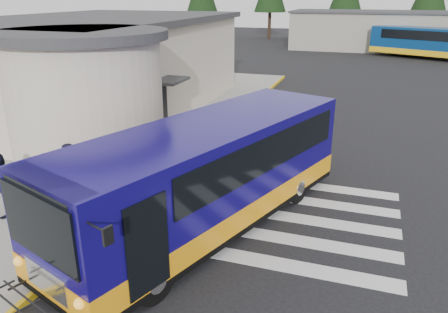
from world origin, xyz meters
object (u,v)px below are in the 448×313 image
(far_bus_a, at_px, (424,41))
(pedestrian_b, at_px, (0,186))
(transit_bus, at_px, (207,179))
(pedestrian_a, at_px, (72,171))
(bollard, at_px, (81,221))

(far_bus_a, bearing_deg, pedestrian_b, -175.87)
(transit_bus, xyz_separation_m, pedestrian_a, (-4.39, 0.04, -0.36))
(transit_bus, relative_size, far_bus_a, 1.05)
(transit_bus, xyz_separation_m, bollard, (-2.57, -2.09, -0.63))
(bollard, relative_size, far_bus_a, 0.12)
(pedestrian_a, xyz_separation_m, far_bus_a, (12.77, 37.77, 0.60))
(pedestrian_a, bearing_deg, bollard, -168.02)
(transit_bus, bearing_deg, far_bus_a, 97.26)
(pedestrian_b, distance_m, bollard, 3.05)
(pedestrian_a, bearing_deg, far_bus_a, -47.13)
(pedestrian_a, distance_m, far_bus_a, 39.88)
(far_bus_a, bearing_deg, bollard, -171.72)
(bollard, bearing_deg, far_bus_a, 74.65)
(pedestrian_b, distance_m, far_bus_a, 41.77)
(bollard, bearing_deg, pedestrian_b, 169.82)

